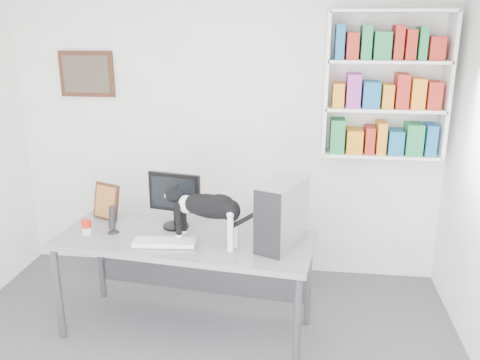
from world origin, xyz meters
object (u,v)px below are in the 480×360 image
(pc_tower, at_px, (282,214))
(soup_can, at_px, (87,227))
(cat, at_px, (208,219))
(leaning_print, at_px, (106,201))
(desk, at_px, (186,285))
(keyboard, at_px, (165,242))
(monitor, at_px, (175,200))
(speaker, at_px, (112,219))
(bookshelf, at_px, (386,85))

(pc_tower, bearing_deg, soup_can, -158.50)
(pc_tower, distance_m, cat, 0.53)
(leaning_print, bearing_deg, desk, 0.81)
(keyboard, xyz_separation_m, soup_can, (-0.64, 0.11, 0.04))
(monitor, height_order, speaker, monitor)
(speaker, height_order, cat, cat)
(speaker, bearing_deg, desk, 16.53)
(keyboard, bearing_deg, desk, 46.09)
(speaker, bearing_deg, cat, 8.93)
(pc_tower, bearing_deg, keyboard, -151.24)
(monitor, relative_size, keyboard, 1.00)
(leaning_print, distance_m, soup_can, 0.35)
(speaker, xyz_separation_m, soup_can, (-0.19, -0.05, -0.06))
(monitor, distance_m, keyboard, 0.40)
(pc_tower, xyz_separation_m, speaker, (-1.30, 0.06, -0.13))
(bookshelf, height_order, speaker, bookshelf)
(speaker, distance_m, leaning_print, 0.32)
(desk, relative_size, pc_tower, 4.01)
(bookshelf, height_order, soup_can, bookshelf)
(bookshelf, relative_size, soup_can, 11.21)
(speaker, bearing_deg, leaning_print, 138.08)
(soup_can, bearing_deg, cat, -5.00)
(monitor, relative_size, speaker, 2.04)
(bookshelf, distance_m, cat, 1.93)
(cat, bearing_deg, keyboard, -160.62)
(leaning_print, relative_size, cat, 0.46)
(monitor, bearing_deg, desk, -48.92)
(monitor, xyz_separation_m, keyboard, (0.00, -0.34, -0.21))
(monitor, bearing_deg, leaning_print, -178.74)
(desk, bearing_deg, leaning_print, 163.83)
(pc_tower, distance_m, leaning_print, 1.50)
(leaning_print, bearing_deg, monitor, 13.69)
(soup_can, relative_size, cat, 0.17)
(desk, height_order, cat, cat)
(bookshelf, distance_m, speaker, 2.51)
(desk, bearing_deg, pc_tower, 3.74)
(monitor, xyz_separation_m, soup_can, (-0.64, -0.23, -0.17))
(bookshelf, bearing_deg, soup_can, -155.50)
(keyboard, distance_m, pc_tower, 0.88)
(bookshelf, height_order, desk, bookshelf)
(bookshelf, bearing_deg, keyboard, -145.00)
(speaker, height_order, soup_can, speaker)
(keyboard, relative_size, cat, 0.68)
(desk, xyz_separation_m, cat, (0.21, -0.11, 0.61))
(leaning_print, bearing_deg, keyboard, -12.42)
(bookshelf, bearing_deg, pc_tower, -127.42)
(speaker, bearing_deg, keyboard, -0.85)
(cat, bearing_deg, speaker, -175.31)
(desk, bearing_deg, soup_can, -171.24)
(pc_tower, bearing_deg, leaning_print, -171.33)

